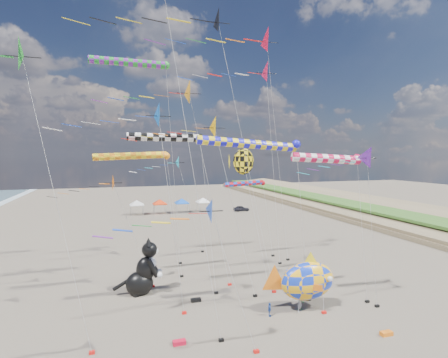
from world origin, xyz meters
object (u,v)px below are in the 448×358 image
Objects in this scene: child_green at (301,303)px; child_blue at (270,310)px; person_adult at (300,302)px; parked_car at (241,208)px; cat_inflatable at (142,266)px; fish_inflatable at (307,281)px.

child_blue is at bearing -169.49° from child_green.
child_blue is (-2.82, -0.02, -0.28)m from person_adult.
child_blue is at bearing 166.46° from parked_car.
person_adult is (12.37, -7.97, -1.80)m from cat_inflatable.
fish_inflatable is 2.02m from child_green.
fish_inflatable is at bearing -19.75° from child_green.
person_adult is (-0.68, -0.05, -1.72)m from fish_inflatable.
parked_car is (12.97, 50.79, -1.94)m from fish_inflatable.
person_adult is 0.46× the size of parked_car.
cat_inflatable reaches higher than fish_inflatable.
child_blue is 0.31× the size of parked_car.
fish_inflatable is 1.85m from person_adult.
child_blue is (9.55, -8.00, -2.09)m from cat_inflatable.
fish_inflatable is 5.43× the size of child_green.
cat_inflatable reaches higher than parked_car.
fish_inflatable is at bearing -29.16° from person_adult.
person_adult is at bearing 169.38° from parked_car.
child_green is at bearing 154.99° from fish_inflatable.
person_adult is 2.83m from child_blue.
cat_inflatable is 0.80× the size of fish_inflatable.
parked_car is at bearing 41.37° from person_adult.
person_adult is 0.43m from child_green.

